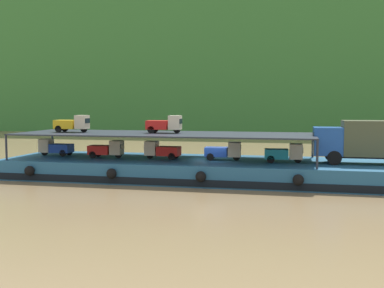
{
  "coord_description": "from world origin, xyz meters",
  "views": [
    {
      "loc": [
        5.95,
        -34.2,
        5.7
      ],
      "look_at": [
        -1.51,
        0.0,
        2.7
      ],
      "focal_mm": 42.7,
      "sensor_mm": 36.0,
      "label": 1
    }
  ],
  "objects_px": {
    "mini_truck_upper_stern": "(72,124)",
    "mini_truck_upper_mid": "(165,124)",
    "cargo_barge": "(211,170)",
    "covered_lorry": "(366,140)",
    "mini_truck_lower_aft": "(107,149)",
    "mini_truck_lower_stern": "(55,147)",
    "mini_truck_lower_bow": "(284,153)",
    "mini_truck_lower_fore": "(224,151)",
    "mini_truck_lower_mid": "(162,150)"
  },
  "relations": [
    {
      "from": "mini_truck_upper_stern",
      "to": "mini_truck_upper_mid",
      "type": "bearing_deg",
      "value": 4.09
    },
    {
      "from": "cargo_barge",
      "to": "covered_lorry",
      "type": "bearing_deg",
      "value": -0.01
    },
    {
      "from": "mini_truck_lower_aft",
      "to": "mini_truck_upper_mid",
      "type": "bearing_deg",
      "value": 8.47
    },
    {
      "from": "covered_lorry",
      "to": "mini_truck_upper_stern",
      "type": "distance_m",
      "value": 22.55
    },
    {
      "from": "mini_truck_lower_stern",
      "to": "mini_truck_lower_aft",
      "type": "bearing_deg",
      "value": -6.39
    },
    {
      "from": "mini_truck_lower_stern",
      "to": "mini_truck_upper_mid",
      "type": "height_order",
      "value": "mini_truck_upper_mid"
    },
    {
      "from": "mini_truck_lower_stern",
      "to": "mini_truck_lower_aft",
      "type": "xyz_separation_m",
      "value": [
        4.78,
        -0.54,
        0.0
      ]
    },
    {
      "from": "mini_truck_lower_bow",
      "to": "mini_truck_lower_stern",
      "type": "bearing_deg",
      "value": 178.16
    },
    {
      "from": "mini_truck_lower_fore",
      "to": "mini_truck_lower_bow",
      "type": "xyz_separation_m",
      "value": [
        4.55,
        -0.53,
        0.0
      ]
    },
    {
      "from": "cargo_barge",
      "to": "mini_truck_lower_bow",
      "type": "relative_size",
      "value": 11.62
    },
    {
      "from": "mini_truck_lower_fore",
      "to": "mini_truck_lower_aft",
      "type": "bearing_deg",
      "value": -177.14
    },
    {
      "from": "covered_lorry",
      "to": "mini_truck_lower_bow",
      "type": "xyz_separation_m",
      "value": [
        -5.66,
        -0.37,
        -1.0
      ]
    },
    {
      "from": "mini_truck_lower_stern",
      "to": "mini_truck_lower_bow",
      "type": "relative_size",
      "value": 0.99
    },
    {
      "from": "mini_truck_lower_aft",
      "to": "mini_truck_upper_stern",
      "type": "height_order",
      "value": "mini_truck_upper_stern"
    },
    {
      "from": "cargo_barge",
      "to": "mini_truck_upper_stern",
      "type": "bearing_deg",
      "value": -179.15
    },
    {
      "from": "mini_truck_lower_stern",
      "to": "cargo_barge",
      "type": "bearing_deg",
      "value": -0.97
    },
    {
      "from": "mini_truck_lower_stern",
      "to": "mini_truck_lower_mid",
      "type": "xyz_separation_m",
      "value": [
        9.3,
        -0.37,
        0.0
      ]
    },
    {
      "from": "mini_truck_lower_fore",
      "to": "mini_truck_lower_mid",
      "type": "bearing_deg",
      "value": -176.38
    },
    {
      "from": "mini_truck_lower_bow",
      "to": "mini_truck_upper_stern",
      "type": "relative_size",
      "value": 1.01
    },
    {
      "from": "mini_truck_lower_fore",
      "to": "mini_truck_lower_bow",
      "type": "height_order",
      "value": "same"
    },
    {
      "from": "covered_lorry",
      "to": "mini_truck_upper_mid",
      "type": "xyz_separation_m",
      "value": [
        -14.93,
        0.38,
        1.0
      ]
    },
    {
      "from": "mini_truck_upper_mid",
      "to": "covered_lorry",
      "type": "bearing_deg",
      "value": -1.45
    },
    {
      "from": "covered_lorry",
      "to": "mini_truck_lower_fore",
      "type": "distance_m",
      "value": 10.26
    },
    {
      "from": "mini_truck_lower_fore",
      "to": "mini_truck_upper_stern",
      "type": "distance_m",
      "value": 12.48
    },
    {
      "from": "cargo_barge",
      "to": "mini_truck_upper_mid",
      "type": "relative_size",
      "value": 11.73
    },
    {
      "from": "mini_truck_lower_mid",
      "to": "mini_truck_lower_fore",
      "type": "xyz_separation_m",
      "value": [
        4.81,
        0.3,
        0.0
      ]
    },
    {
      "from": "mini_truck_lower_bow",
      "to": "cargo_barge",
      "type": "bearing_deg",
      "value": 176.1
    },
    {
      "from": "mini_truck_lower_aft",
      "to": "mini_truck_lower_mid",
      "type": "distance_m",
      "value": 4.52
    },
    {
      "from": "covered_lorry",
      "to": "mini_truck_upper_stern",
      "type": "relative_size",
      "value": 2.86
    },
    {
      "from": "mini_truck_lower_mid",
      "to": "mini_truck_upper_mid",
      "type": "xyz_separation_m",
      "value": [
        0.09,
        0.52,
        2.0
      ]
    },
    {
      "from": "mini_truck_upper_stern",
      "to": "mini_truck_upper_mid",
      "type": "relative_size",
      "value": 1.0
    },
    {
      "from": "cargo_barge",
      "to": "mini_truck_upper_stern",
      "type": "relative_size",
      "value": 11.73
    },
    {
      "from": "mini_truck_upper_mid",
      "to": "mini_truck_upper_stern",
      "type": "bearing_deg",
      "value": -175.91
    },
    {
      "from": "cargo_barge",
      "to": "mini_truck_lower_bow",
      "type": "xyz_separation_m",
      "value": [
        5.48,
        -0.37,
        1.44
      ]
    },
    {
      "from": "mini_truck_lower_stern",
      "to": "mini_truck_lower_fore",
      "type": "bearing_deg",
      "value": -0.28
    },
    {
      "from": "cargo_barge",
      "to": "mini_truck_lower_aft",
      "type": "height_order",
      "value": "mini_truck_lower_aft"
    },
    {
      "from": "mini_truck_lower_mid",
      "to": "mini_truck_upper_mid",
      "type": "relative_size",
      "value": 1.01
    },
    {
      "from": "cargo_barge",
      "to": "mini_truck_lower_bow",
      "type": "distance_m",
      "value": 5.68
    },
    {
      "from": "mini_truck_upper_stern",
      "to": "mini_truck_lower_bow",
      "type": "bearing_deg",
      "value": -0.7
    },
    {
      "from": "mini_truck_lower_aft",
      "to": "mini_truck_lower_fore",
      "type": "xyz_separation_m",
      "value": [
        9.33,
        0.47,
        0.0
      ]
    },
    {
      "from": "mini_truck_lower_aft",
      "to": "cargo_barge",
      "type": "bearing_deg",
      "value": 2.12
    },
    {
      "from": "mini_truck_lower_aft",
      "to": "mini_truck_lower_bow",
      "type": "xyz_separation_m",
      "value": [
        13.88,
        -0.06,
        0.0
      ]
    },
    {
      "from": "covered_lorry",
      "to": "mini_truck_lower_stern",
      "type": "xyz_separation_m",
      "value": [
        -24.32,
        0.23,
        -1.0
      ]
    },
    {
      "from": "mini_truck_lower_aft",
      "to": "mini_truck_upper_mid",
      "type": "height_order",
      "value": "mini_truck_upper_mid"
    },
    {
      "from": "cargo_barge",
      "to": "mini_truck_lower_aft",
      "type": "distance_m",
      "value": 8.52
    },
    {
      "from": "mini_truck_upper_stern",
      "to": "mini_truck_lower_aft",
      "type": "bearing_deg",
      "value": -2.73
    },
    {
      "from": "mini_truck_lower_mid",
      "to": "mini_truck_lower_bow",
      "type": "height_order",
      "value": "same"
    },
    {
      "from": "mini_truck_upper_stern",
      "to": "mini_truck_upper_mid",
      "type": "distance_m",
      "value": 7.62
    },
    {
      "from": "mini_truck_lower_stern",
      "to": "mini_truck_upper_mid",
      "type": "bearing_deg",
      "value": 0.92
    },
    {
      "from": "covered_lorry",
      "to": "mini_truck_lower_stern",
      "type": "bearing_deg",
      "value": 179.47
    }
  ]
}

